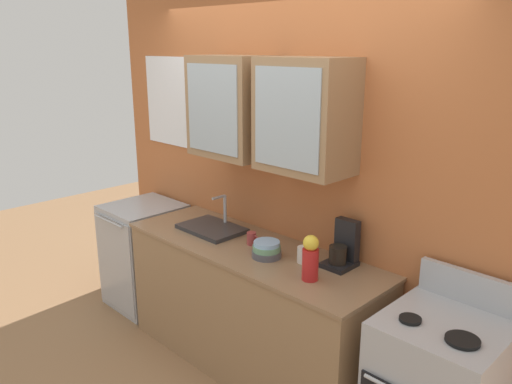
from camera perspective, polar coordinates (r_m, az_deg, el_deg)
name	(u,v)px	position (r m, az deg, el deg)	size (l,w,h in m)	color
ground_plane	(250,363)	(3.89, -0.64, -18.67)	(10.00, 10.00, 0.00)	#936B47
back_wall_unit	(283,161)	(3.52, 3.00, 3.54)	(3.76, 0.46, 2.70)	#B76638
counter	(250,307)	(3.65, -0.66, -12.80)	(1.99, 0.65, 0.91)	#93704C
sink_faucet	(212,228)	(3.76, -4.94, -4.01)	(0.47, 0.33, 0.25)	#2D2D30
bowl_stack	(267,249)	(3.28, 1.20, -6.47)	(0.19, 0.19, 0.11)	#4C4C54
vase	(310,258)	(2.96, 6.14, -7.38)	(0.10, 0.10, 0.27)	#B21E1E
cup_near_sink	(304,255)	(3.22, 5.47, -7.03)	(0.13, 0.09, 0.10)	silver
cup_near_bowls	(252,238)	(3.47, -0.47, -5.25)	(0.10, 0.06, 0.09)	#993838
dishwasher	(145,255)	(4.59, -12.37, -6.90)	(0.57, 0.64, 0.91)	#ADAFB5
coffee_maker	(343,249)	(3.18, 9.74, -6.34)	(0.17, 0.20, 0.29)	black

